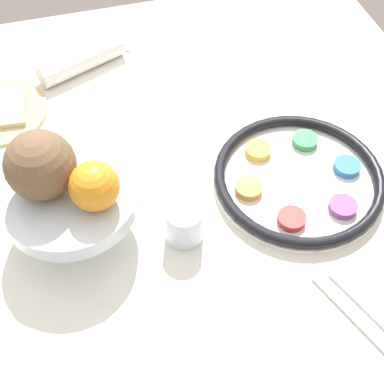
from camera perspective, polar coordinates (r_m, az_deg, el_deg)
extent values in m
plane|color=#564C47|center=(1.67, -3.79, -14.66)|extent=(8.00, 8.00, 0.00)
cube|color=silver|center=(1.33, -4.65, -8.03)|extent=(1.32, 1.08, 0.76)
cylinder|color=silver|center=(1.01, 11.20, 1.11)|extent=(0.31, 0.31, 0.01)
torus|color=black|center=(0.99, 11.33, 1.66)|extent=(0.31, 0.31, 0.02)
cylinder|color=orange|center=(0.97, 6.08, 0.39)|extent=(0.05, 0.05, 0.01)
cylinder|color=red|center=(0.94, 10.57, -2.83)|extent=(0.05, 0.05, 0.01)
cylinder|color=#844299|center=(0.97, 15.79, -1.52)|extent=(0.05, 0.05, 0.01)
cylinder|color=#2D6BB7|center=(1.04, 16.18, 2.62)|extent=(0.05, 0.05, 0.01)
cylinder|color=#33934C|center=(1.06, 11.96, 5.41)|extent=(0.05, 0.05, 0.01)
cylinder|color=gold|center=(1.03, 7.06, 4.44)|extent=(0.05, 0.05, 0.01)
cylinder|color=silver|center=(0.94, -11.97, -3.87)|extent=(0.11, 0.11, 0.01)
cylinder|color=silver|center=(0.91, -12.34, -2.54)|extent=(0.03, 0.03, 0.07)
cylinder|color=silver|center=(0.88, -12.87, -0.69)|extent=(0.22, 0.22, 0.03)
sphere|color=orange|center=(0.81, -10.40, 0.62)|extent=(0.08, 0.08, 0.08)
sphere|color=brown|center=(0.84, -15.88, 2.78)|extent=(0.11, 0.11, 0.11)
cylinder|color=white|center=(1.24, -11.73, 13.61)|extent=(0.20, 0.12, 0.05)
cylinder|color=silver|center=(0.89, -0.84, -3.37)|extent=(0.06, 0.06, 0.07)
cube|color=silver|center=(0.89, 19.24, -12.38)|extent=(0.09, 0.19, 0.01)
cube|color=silver|center=(0.88, 17.53, -12.98)|extent=(0.08, 0.19, 0.01)
cube|color=silver|center=(1.29, -10.63, 14.26)|extent=(0.17, 0.02, 0.01)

